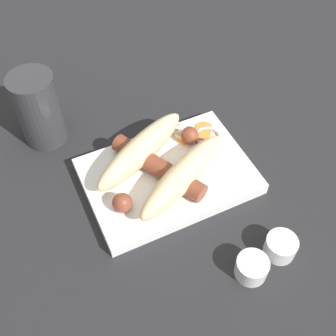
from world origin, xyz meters
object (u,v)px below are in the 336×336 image
at_px(bread_roll, 161,162).
at_px(condiment_cup_far, 280,247).
at_px(food_tray, 168,176).
at_px(condiment_cup_near, 251,268).
at_px(drink_glass, 39,109).
at_px(sausage, 158,167).

bearing_deg(bread_roll, condiment_cup_far, 117.59).
bearing_deg(food_tray, condiment_cup_near, 100.17).
bearing_deg(drink_glass, food_tray, 130.21).
bearing_deg(condiment_cup_near, food_tray, -79.83).
height_order(food_tray, condiment_cup_near, condiment_cup_near).
relative_size(condiment_cup_near, condiment_cup_far, 1.00).
distance_m(sausage, condiment_cup_near, 0.20).
bearing_deg(condiment_cup_near, sausage, -76.03).
distance_m(condiment_cup_near, condiment_cup_far, 0.05).
bearing_deg(sausage, food_tray, 160.93).
height_order(food_tray, bread_roll, bread_roll).
xyz_separation_m(food_tray, sausage, (0.01, -0.01, 0.03)).
bearing_deg(condiment_cup_far, bread_roll, -62.41).
height_order(bread_roll, drink_glass, drink_glass).
height_order(bread_roll, condiment_cup_near, bread_roll).
xyz_separation_m(bread_roll, condiment_cup_near, (-0.04, 0.20, -0.03)).
height_order(condiment_cup_near, condiment_cup_far, same).
relative_size(bread_roll, drink_glass, 1.76).
xyz_separation_m(food_tray, condiment_cup_near, (-0.03, 0.19, 0.00)).
distance_m(sausage, condiment_cup_far, 0.21).
bearing_deg(drink_glass, bread_roll, 129.07).
relative_size(bread_roll, condiment_cup_near, 5.09).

